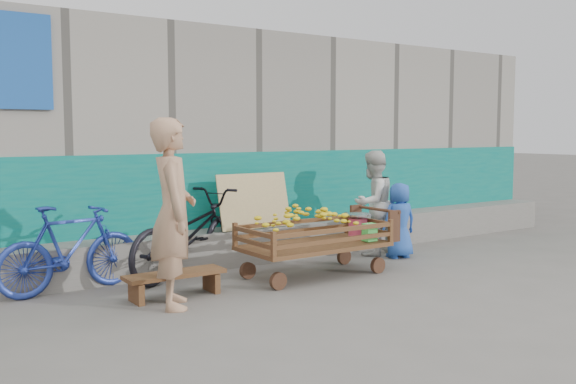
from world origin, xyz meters
TOP-DOWN VIEW (x-y plane):
  - ground at (0.00, 0.00)m, footprint 80.00×80.00m
  - building_wall at (-0.00, 4.05)m, footprint 12.00×3.50m
  - banana_cart at (0.47, 1.23)m, footprint 1.86×0.85m
  - bench at (-1.23, 1.26)m, footprint 1.03×0.31m
  - vendor_man at (-1.38, 0.94)m, footprint 0.63×0.76m
  - woman at (1.94, 1.83)m, footprint 0.78×0.66m
  - child at (2.08, 1.46)m, footprint 0.54×0.41m
  - bicycle_dark at (-0.70, 2.05)m, footprint 1.99×1.37m
  - bicycle_blue at (-2.04, 2.05)m, footprint 1.57×0.59m

SIDE VIEW (x-z plane):
  - ground at x=0.00m, z-range 0.00..0.00m
  - bench at x=-1.23m, z-range 0.06..0.32m
  - bicycle_blue at x=-2.04m, z-range 0.00..0.92m
  - bicycle_dark at x=-0.70m, z-range 0.00..0.99m
  - child at x=2.08m, z-range 0.00..1.00m
  - banana_cart at x=0.47m, z-range 0.14..0.93m
  - woman at x=1.94m, z-range 0.00..1.41m
  - vendor_man at x=-1.38m, z-range 0.00..1.80m
  - building_wall at x=0.00m, z-range -0.03..2.97m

